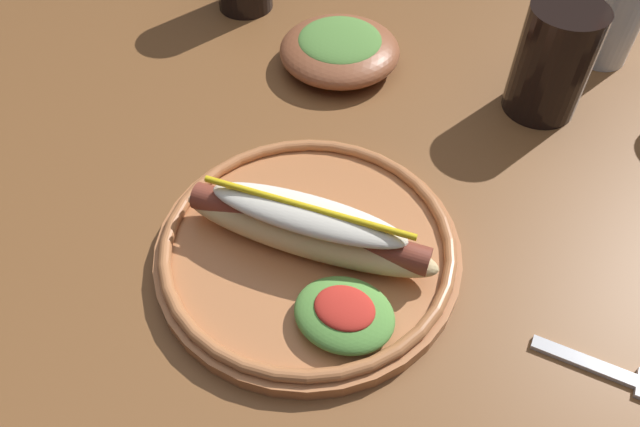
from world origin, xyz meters
The scene contains 6 objects.
ground_plane centered at (0.00, 0.00, 0.00)m, with size 8.00×8.00×0.00m, color #3D2D23.
dining_table centered at (0.00, 0.00, 0.64)m, with size 1.33×0.84×0.74m.
hot_dog_plate centered at (-0.02, -0.17, 0.76)m, with size 0.29×0.29×0.08m.
fork centered at (0.26, -0.19, 0.74)m, with size 0.12×0.03×0.00m.
extra_cup centered at (0.14, 0.14, 0.80)m, with size 0.08×0.08×0.13m, color black.
side_bowl centered at (-0.11, 0.13, 0.76)m, with size 0.15×0.15×0.05m.
Camera 1 is at (0.11, -0.48, 1.21)m, focal length 33.58 mm.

